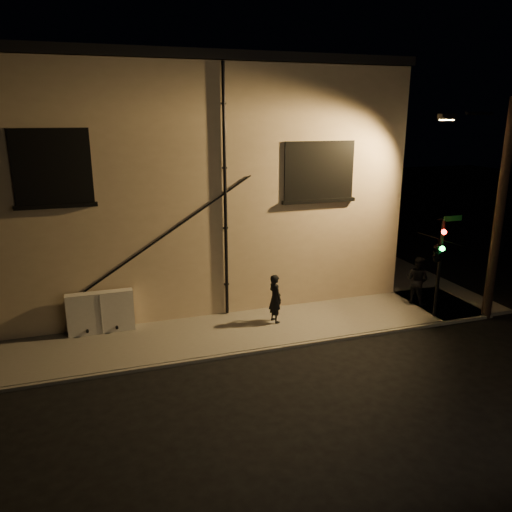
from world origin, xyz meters
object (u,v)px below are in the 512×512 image
object	(u,v)px
streetlamp_pole	(497,207)
utility_cabinet	(101,312)
pedestrian_a	(275,298)
pedestrian_b	(417,280)
traffic_signal	(438,251)

from	to	relation	value
streetlamp_pole	utility_cabinet	bearing A→B (deg)	168.39
utility_cabinet	pedestrian_a	size ratio (longest dim) A/B	1.24
pedestrian_b	streetlamp_pole	size ratio (longest dim) A/B	0.24
pedestrian_b	streetlamp_pole	distance (m)	3.71
pedestrian_a	traffic_signal	bearing A→B (deg)	-114.50
utility_cabinet	traffic_signal	size ratio (longest dim) A/B	0.59
traffic_signal	utility_cabinet	bearing A→B (deg)	168.04
pedestrian_b	streetlamp_pole	world-z (taller)	streetlamp_pole
utility_cabinet	streetlamp_pole	xyz separation A→B (m)	(12.75, -2.62, 3.13)
pedestrian_a	utility_cabinet	bearing A→B (deg)	70.02
pedestrian_a	traffic_signal	distance (m)	5.66
pedestrian_a	streetlamp_pole	bearing A→B (deg)	-113.28
pedestrian_b	traffic_signal	world-z (taller)	traffic_signal
pedestrian_a	pedestrian_b	size ratio (longest dim) A/B	0.93
utility_cabinet	streetlamp_pole	bearing A→B (deg)	-11.61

